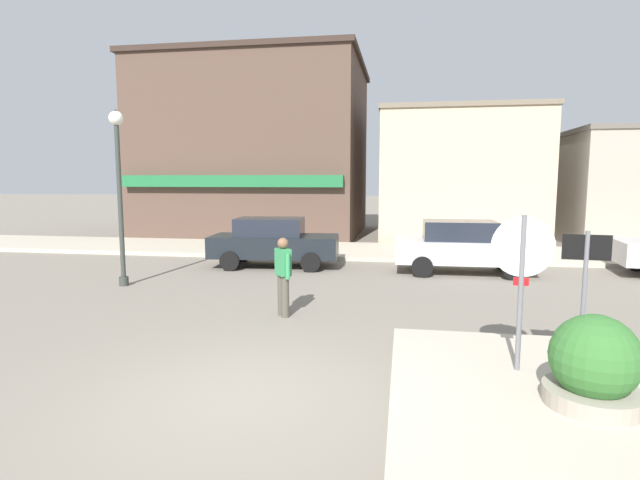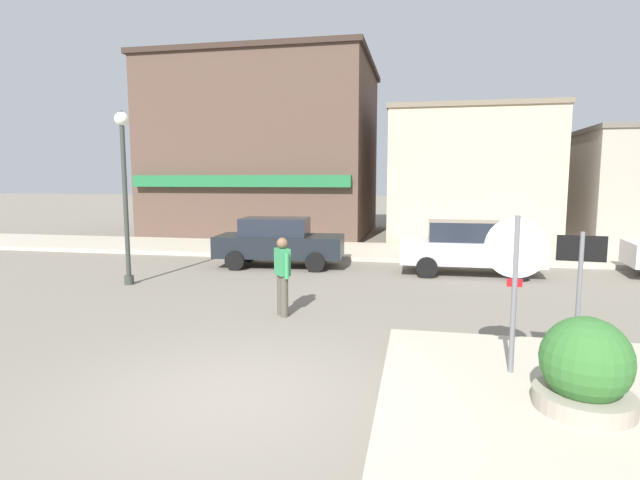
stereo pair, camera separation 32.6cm
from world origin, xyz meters
TOP-DOWN VIEW (x-y plane):
  - ground_plane at (0.00, 0.00)m, footprint 160.00×160.00m
  - kerb_far at (0.00, 12.91)m, footprint 80.00×4.00m
  - stop_sign at (3.58, 1.20)m, footprint 0.82×0.11m
  - one_way_sign at (4.38, 1.20)m, footprint 0.60×0.08m
  - planter at (4.20, 0.21)m, footprint 1.10×1.10m
  - lamp_post at (-5.23, 6.01)m, footprint 0.36×0.36m
  - parked_car_nearest at (-2.08, 9.46)m, footprint 4.12×2.12m
  - parked_car_second at (3.74, 9.32)m, footprint 4.01×1.91m
  - pedestrian_crossing_near at (-0.39, 3.85)m, footprint 0.41×0.49m
  - building_corner_shop at (-5.39, 19.27)m, footprint 10.64×9.22m
  - building_storefront_left_near at (4.45, 19.14)m, footprint 7.12×8.01m
  - building_storefront_left_mid at (11.41, 18.15)m, footprint 5.13×6.95m

SIDE VIEW (x-z plane):
  - ground_plane at x=0.00m, z-range 0.00..0.00m
  - kerb_far at x=0.00m, z-range 0.00..0.15m
  - planter at x=4.20m, z-range -0.05..1.17m
  - parked_car_nearest at x=-2.08m, z-range 0.03..1.59m
  - parked_car_second at x=3.74m, z-range 0.03..1.59m
  - pedestrian_crossing_near at x=-0.39m, z-range 0.06..1.67m
  - one_way_sign at x=4.38m, z-range 0.28..2.38m
  - stop_sign at x=3.58m, z-range 0.37..2.67m
  - building_storefront_left_mid at x=11.41m, z-range 0.00..4.86m
  - building_storefront_left_near at x=4.45m, z-range 0.00..5.87m
  - lamp_post at x=-5.23m, z-range 0.69..5.23m
  - building_corner_shop at x=-5.39m, z-range 0.00..8.52m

